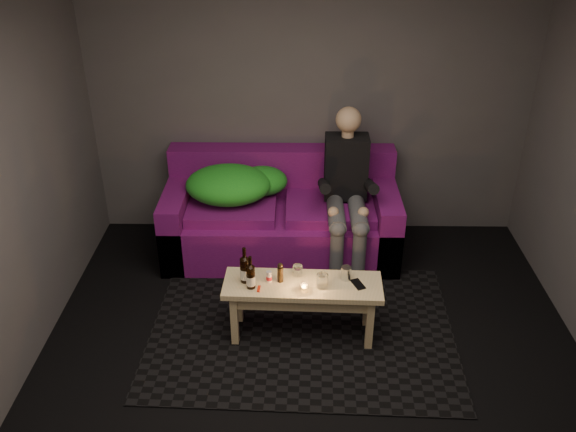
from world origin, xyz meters
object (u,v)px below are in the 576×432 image
(coffee_table, at_px, (303,293))
(steel_cup, at_px, (346,273))
(beer_bottle_a, at_px, (245,269))
(beer_bottle_b, at_px, (251,276))
(sofa, at_px, (281,218))
(person, at_px, (347,188))

(coffee_table, relative_size, steel_cup, 11.34)
(beer_bottle_a, xyz_separation_m, beer_bottle_b, (0.05, -0.08, -0.01))
(steel_cup, bearing_deg, sofa, 113.29)
(beer_bottle_a, relative_size, steel_cup, 2.77)
(person, distance_m, beer_bottle_a, 1.32)
(sofa, bearing_deg, beer_bottle_a, -100.99)
(coffee_table, height_order, steel_cup, steel_cup)
(coffee_table, distance_m, steel_cup, 0.35)
(person, bearing_deg, coffee_table, -109.92)
(sofa, distance_m, person, 0.71)
(person, relative_size, coffee_table, 1.18)
(sofa, distance_m, beer_bottle_a, 1.26)
(coffee_table, bearing_deg, person, 70.08)
(coffee_table, xyz_separation_m, beer_bottle_a, (-0.42, 0.02, 0.19))
(beer_bottle_a, height_order, steel_cup, beer_bottle_a)
(person, xyz_separation_m, steel_cup, (-0.07, -1.00, -0.19))
(sofa, xyz_separation_m, person, (0.57, -0.17, 0.40))
(beer_bottle_a, bearing_deg, coffee_table, -2.72)
(steel_cup, bearing_deg, coffee_table, -169.44)
(beer_bottle_b, distance_m, steel_cup, 0.70)
(sofa, distance_m, steel_cup, 1.29)
(coffee_table, height_order, beer_bottle_a, beer_bottle_a)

